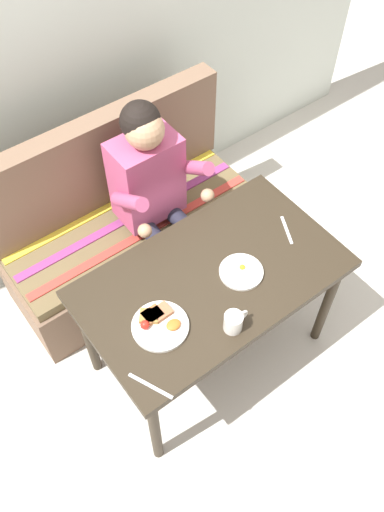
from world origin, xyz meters
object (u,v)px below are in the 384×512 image
plate_breakfast (159,323)px  person (155,189)px  knife (150,386)px  couch (128,228)px  fork (287,230)px  table (212,286)px  plate_eggs (241,272)px  coffee_mug (234,322)px

plate_breakfast → person: bearing=56.5°
plate_breakfast → knife: plate_breakfast is taller
couch → fork: couch is taller
table → fork: fork is taller
table → person: (0.10, 0.59, 0.09)m
plate_eggs → coffee_mug: bearing=-137.1°
knife → fork: bearing=-8.8°
coffee_mug → knife: size_ratio=0.59×
couch → plate_breakfast: couch is taller
table → fork: (0.45, -0.01, 0.08)m
knife → person: bearing=30.6°
couch → knife: size_ratio=7.20×
plate_eggs → fork: size_ratio=1.17×
plate_breakfast → fork: bearing=3.9°
couch → plate_eggs: couch is taller
couch → fork: bearing=-59.9°
plate_breakfast → coffee_mug: size_ratio=2.05×
coffee_mug → plate_breakfast: bearing=140.8°
person → fork: (0.35, -0.60, -0.01)m
table → plate_eggs: plate_eggs is taller
plate_eggs → knife: plate_eggs is taller
plate_breakfast → coffee_mug: (0.24, -0.20, 0.03)m
table → person: 0.60m
table → person: bearing=80.7°
table → couch: size_ratio=0.83×
couch → fork: 0.98m
table → knife: knife is taller
table → coffee_mug: 0.30m
coffee_mug → person: bearing=77.4°
table → coffee_mug: coffee_mug is taller
coffee_mug → fork: coffee_mug is taller
plate_eggs → plate_breakfast: bearing=179.5°
plate_eggs → fork: bearing=9.7°
plate_eggs → knife: (-0.63, -0.20, -0.01)m
couch → plate_breakfast: bearing=-112.0°
knife → couch: bearing=39.7°
person → plate_breakfast: 0.78m
table → coffee_mug: (-0.09, -0.26, 0.13)m
table → plate_breakfast: plate_breakfast is taller
person → knife: bearing=-125.7°
person → plate_eggs: 0.65m
table → couch: couch is taller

